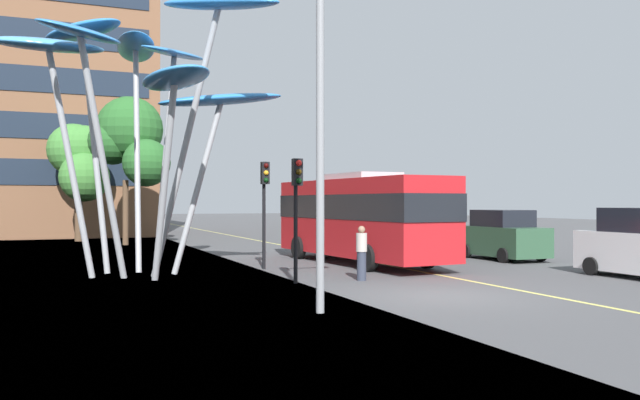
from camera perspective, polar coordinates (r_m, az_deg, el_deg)
The scene contains 12 objects.
ground at distance 17.11m, azimuth 8.69°, elevation -8.50°, with size 120.00×240.00×0.10m.
red_bus at distance 25.88m, azimuth 3.47°, elevation -1.26°, with size 3.33×10.12×3.55m.
leaf_sculpture at distance 22.77m, azimuth -15.19°, elevation 11.20°, with size 9.48×10.62×9.14m.
traffic_light_kerb_near at distance 19.45m, azimuth -2.03°, elevation 0.59°, with size 0.28×0.42×3.71m.
traffic_light_kerb_far at distance 23.71m, azimuth -4.83°, elevation 0.72°, with size 0.28×0.42×3.87m.
car_parked_mid at distance 28.75m, azimuth 15.56°, elevation -3.04°, with size 2.06×4.11×2.09m.
car_parked_far at distance 33.35m, azimuth 9.11°, elevation -2.60°, with size 2.02×4.04×2.19m.
car_side_street at distance 38.63m, azimuth 4.52°, elevation -2.22°, with size 1.93×4.28×2.22m.
street_lamp at distance 14.72m, azimuth 1.58°, elevation 9.22°, with size 1.86×0.44×7.53m.
tree_pavement_near at distance 39.07m, azimuth -16.27°, elevation 5.26°, with size 4.36×4.94×8.50m.
tree_pavement_far at distance 43.20m, azimuth -20.12°, elevation 3.42°, with size 3.68×4.51×7.32m.
pedestrian at distance 20.37m, azimuth 3.63°, elevation -4.62°, with size 0.34×0.34×1.69m.
Camera 1 is at (-9.30, -14.56, 2.43)m, focal length 36.85 mm.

